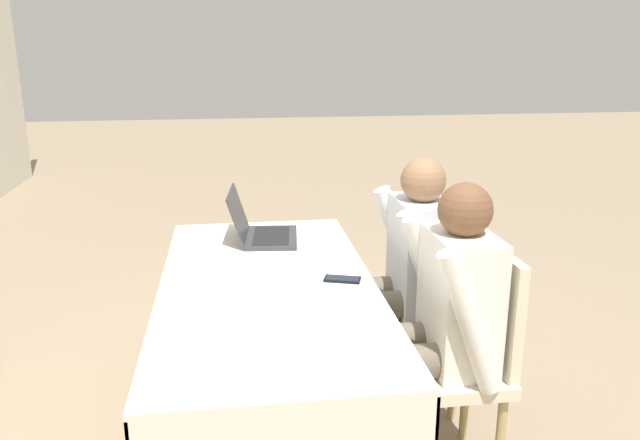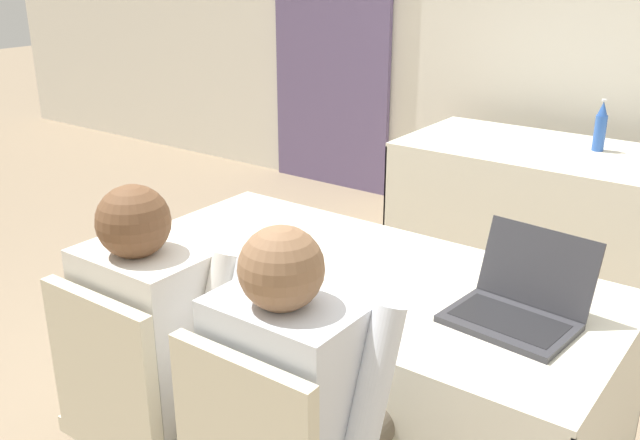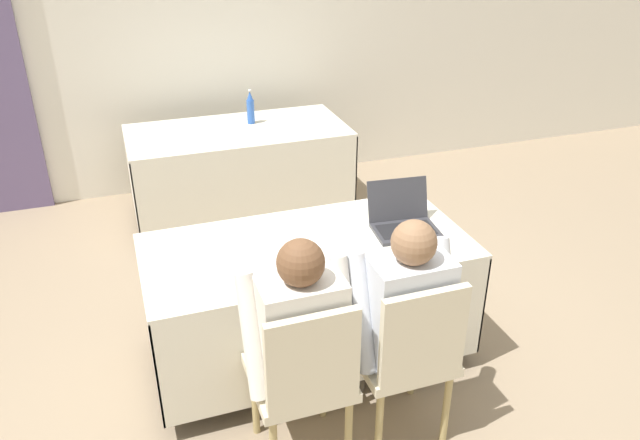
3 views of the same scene
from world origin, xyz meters
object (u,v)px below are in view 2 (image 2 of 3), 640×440
at_px(water_bottle, 600,127).
at_px(person_checkered_shirt, 167,344).
at_px(cell_phone, 297,301).
at_px(chair_near_left, 144,407).
at_px(person_white_shirt, 304,404).
at_px(laptop, 518,306).

relative_size(water_bottle, person_checkered_shirt, 0.24).
height_order(cell_phone, chair_near_left, chair_near_left).
bearing_deg(person_checkered_shirt, person_white_shirt, -180.00).
distance_m(laptop, person_checkered_shirt, 1.03).
bearing_deg(chair_near_left, water_bottle, -98.99).
bearing_deg(cell_phone, person_white_shirt, -31.58).
xyz_separation_m(chair_near_left, person_white_shirt, (0.50, 0.10, 0.16)).
height_order(chair_near_left, person_checkered_shirt, person_checkered_shirt).
relative_size(laptop, cell_phone, 2.39).
height_order(laptop, cell_phone, laptop).
xyz_separation_m(laptop, person_white_shirt, (-0.31, -0.62, -0.12)).
height_order(water_bottle, person_white_shirt, person_white_shirt).
xyz_separation_m(laptop, person_checkered_shirt, (-0.81, -0.62, -0.12)).
bearing_deg(laptop, cell_phone, -147.66).
relative_size(cell_phone, person_white_shirt, 0.13).
distance_m(cell_phone, water_bottle, 2.38).
distance_m(chair_near_left, person_checkered_shirt, 0.19).
xyz_separation_m(chair_near_left, person_checkered_shirt, (0.00, 0.10, 0.16)).
bearing_deg(cell_phone, person_checkered_shirt, -106.82).
height_order(laptop, person_checkered_shirt, person_checkered_shirt).
xyz_separation_m(cell_phone, person_checkered_shirt, (-0.23, -0.33, -0.07)).
relative_size(cell_phone, water_bottle, 0.57).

